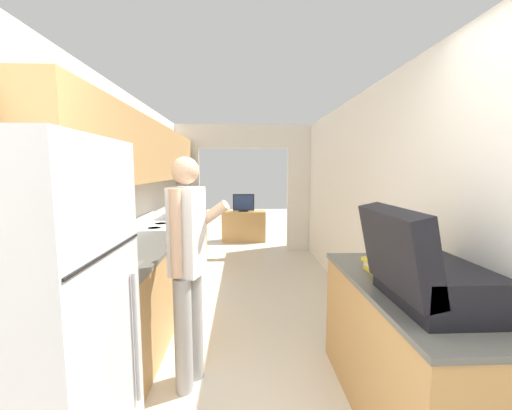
# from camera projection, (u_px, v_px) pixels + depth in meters

# --- Properties ---
(wall_left) EXTENTS (0.38, 7.74, 2.50)m
(wall_left) POSITION_uv_depth(u_px,v_px,m) (124.00, 181.00, 3.29)
(wall_left) COLOR white
(wall_left) RESTS_ON ground_plane
(wall_right) EXTENTS (0.06, 7.74, 2.50)m
(wall_right) POSITION_uv_depth(u_px,v_px,m) (387.00, 210.00, 2.98)
(wall_right) COLOR white
(wall_right) RESTS_ON ground_plane
(wall_far_with_doorway) EXTENTS (3.04, 0.06, 2.50)m
(wall_far_with_doorway) POSITION_uv_depth(u_px,v_px,m) (244.00, 179.00, 6.17)
(wall_far_with_doorway) COLOR white
(wall_far_with_doorway) RESTS_ON ground_plane
(counter_left) EXTENTS (0.62, 4.33, 0.91)m
(counter_left) POSITION_uv_depth(u_px,v_px,m) (164.00, 264.00, 3.94)
(counter_left) COLOR #B2844C
(counter_left) RESTS_ON ground_plane
(counter_right) EXTENTS (0.62, 1.53, 0.91)m
(counter_right) POSITION_uv_depth(u_px,v_px,m) (403.00, 352.00, 2.04)
(counter_right) COLOR #B2844C
(counter_right) RESTS_ON ground_plane
(refrigerator) EXTENTS (0.74, 0.74, 1.78)m
(refrigerator) POSITION_uv_depth(u_px,v_px,m) (32.00, 338.00, 1.40)
(refrigerator) COLOR #B7B7BC
(refrigerator) RESTS_ON ground_plane
(range_oven) EXTENTS (0.66, 0.73, 1.05)m
(range_oven) POSITION_uv_depth(u_px,v_px,m) (168.00, 259.00, 4.14)
(range_oven) COLOR white
(range_oven) RESTS_ON ground_plane
(person) EXTENTS (0.54, 0.45, 1.73)m
(person) POSITION_uv_depth(u_px,v_px,m) (187.00, 265.00, 2.31)
(person) COLOR #9E9E9E
(person) RESTS_ON ground_plane
(suitcase) EXTENTS (0.55, 0.63, 0.53)m
(suitcase) POSITION_uv_depth(u_px,v_px,m) (422.00, 272.00, 1.68)
(suitcase) COLOR black
(suitcase) RESTS_ON counter_right
(book_stack) EXTENTS (0.26, 0.30, 0.09)m
(book_stack) POSITION_uv_depth(u_px,v_px,m) (386.00, 268.00, 2.18)
(book_stack) COLOR gold
(book_stack) RESTS_ON counter_right
(tv_cabinet) EXTENTS (0.98, 0.42, 0.69)m
(tv_cabinet) POSITION_uv_depth(u_px,v_px,m) (244.00, 226.00, 7.17)
(tv_cabinet) COLOR #B2844C
(tv_cabinet) RESTS_ON ground_plane
(television) EXTENTS (0.48, 0.16, 0.39)m
(television) POSITION_uv_depth(u_px,v_px,m) (244.00, 203.00, 7.07)
(television) COLOR black
(television) RESTS_ON tv_cabinet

